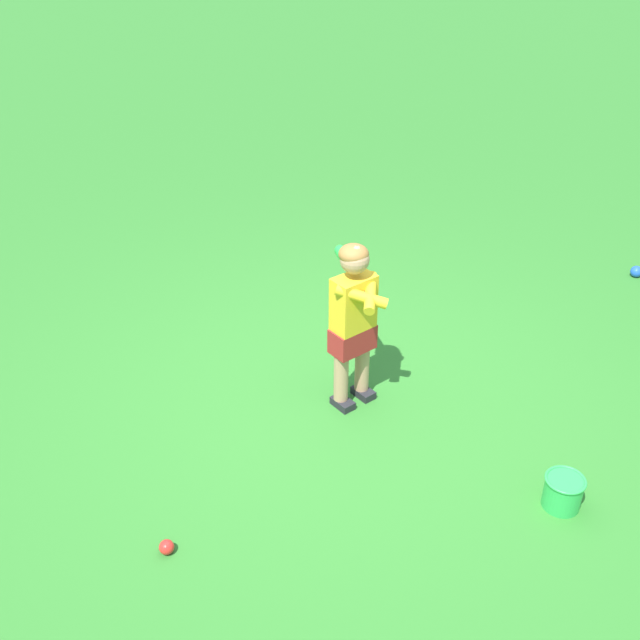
# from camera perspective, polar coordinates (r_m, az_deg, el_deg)

# --- Properties ---
(ground_plane) EXTENTS (40.00, 40.00, 0.00)m
(ground_plane) POSITION_cam_1_polar(r_m,az_deg,el_deg) (4.82, 1.19, -6.29)
(ground_plane) COLOR #2D7528
(child_batter) EXTENTS (0.38, 0.59, 1.08)m
(child_batter) POSITION_cam_1_polar(r_m,az_deg,el_deg) (4.49, 2.53, 0.67)
(child_batter) COLOR #232328
(child_batter) RESTS_ON ground
(play_ball_near_batter) EXTENTS (0.08, 0.08, 0.08)m
(play_ball_near_batter) POSITION_cam_1_polar(r_m,az_deg,el_deg) (4.00, -11.36, -16.26)
(play_ball_near_batter) COLOR red
(play_ball_near_batter) RESTS_ON ground
(play_ball_center_lawn) EXTENTS (0.09, 0.09, 0.09)m
(play_ball_center_lawn) POSITION_cam_1_polar(r_m,az_deg,el_deg) (6.69, 22.50, 3.36)
(play_ball_center_lawn) COLOR blue
(play_ball_center_lawn) RESTS_ON ground
(toy_bucket) EXTENTS (0.22, 0.22, 0.19)m
(toy_bucket) POSITION_cam_1_polar(r_m,az_deg,el_deg) (4.30, 17.66, -12.07)
(toy_bucket) COLOR green
(toy_bucket) RESTS_ON ground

